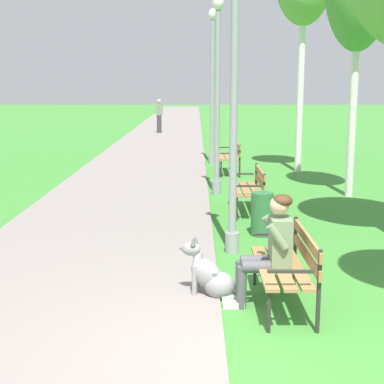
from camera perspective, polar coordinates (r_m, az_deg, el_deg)
The scene contains 12 objects.
ground_plane at distance 5.31m, azimuth 5.02°, elevation -16.51°, with size 120.00×120.00×0.00m, color #3D8433.
paved_path at distance 28.84m, azimuth -2.58°, elevation 5.95°, with size 3.53×60.00×0.04m, color gray.
park_bench_near at distance 6.42m, azimuth 9.56°, elevation -6.76°, with size 0.55×1.50×0.85m.
park_bench_mid at distance 10.94m, azimuth 5.75°, elevation 0.62°, with size 0.55×1.50×0.85m.
park_bench_far at distance 15.64m, azimuth 3.88°, elevation 3.69°, with size 0.55×1.50×0.85m.
person_seated_on_near_bench at distance 6.37m, azimuth 7.70°, elevation -5.25°, with size 0.74×0.49×1.25m.
dog_grey at distance 6.65m, azimuth 1.85°, elevation -8.28°, with size 0.81×0.41×0.71m.
lamp_post_near at distance 8.10m, azimuth 4.17°, elevation 10.26°, with size 0.24×0.24×4.57m.
lamp_post_mid at distance 12.54m, azimuth 2.52°, elevation 9.63°, with size 0.24×0.24×4.22m.
lamp_post_far at distance 17.41m, azimuth 2.00°, elevation 10.46°, with size 0.24×0.24×4.53m.
litter_bin at distance 9.34m, azimuth 6.92°, elevation -2.17°, with size 0.36×0.36×0.70m, color #2D6638.
pedestrian_distant at distance 27.98m, azimuth -3.26°, elevation 7.49°, with size 0.32×0.22×1.65m.
Camera 1 is at (-0.41, -4.70, 2.43)m, focal length 54.12 mm.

